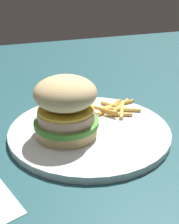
{
  "coord_description": "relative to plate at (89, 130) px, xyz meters",
  "views": [
    {
      "loc": [
        0.41,
        -0.19,
        0.26
      ],
      "look_at": [
        -0.02,
        -0.03,
        0.04
      ],
      "focal_mm": 46.98,
      "sensor_mm": 36.0,
      "label": 1
    }
  ],
  "objects": [
    {
      "name": "fries_pile",
      "position": [
        -0.05,
        0.07,
        0.01
      ],
      "size": [
        0.08,
        0.11,
        0.01
      ],
      "color": "#E5B251",
      "rests_on": "plate"
    },
    {
      "name": "sandwich",
      "position": [
        0.01,
        -0.04,
        0.06
      ],
      "size": [
        0.11,
        0.11,
        0.1
      ],
      "color": "tan",
      "rests_on": "plate"
    },
    {
      "name": "ground_plane",
      "position": [
        0.02,
        0.03,
        -0.01
      ],
      "size": [
        1.6,
        1.6,
        0.0
      ],
      "primitive_type": "plane",
      "color": "#1E474C"
    },
    {
      "name": "plate",
      "position": [
        0.0,
        0.0,
        0.0
      ],
      "size": [
        0.28,
        0.28,
        0.01
      ],
      "primitive_type": "cylinder",
      "color": "silver",
      "rests_on": "ground_plane"
    }
  ]
}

